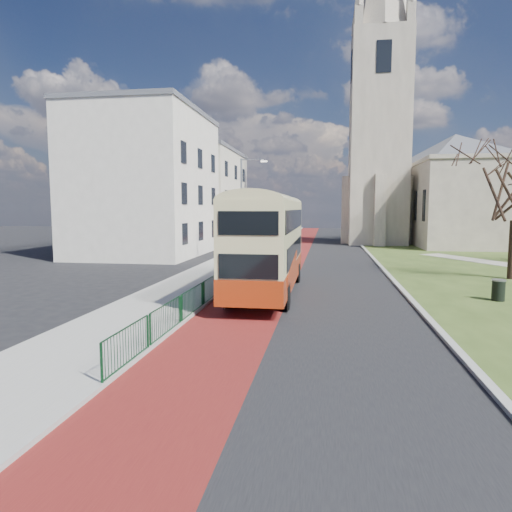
# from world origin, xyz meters

# --- Properties ---
(ground) EXTENTS (160.00, 160.00, 0.00)m
(ground) POSITION_xyz_m (0.00, 0.00, 0.00)
(ground) COLOR black
(ground) RESTS_ON ground
(road_carriageway) EXTENTS (9.00, 120.00, 0.01)m
(road_carriageway) POSITION_xyz_m (1.50, 20.00, 0.01)
(road_carriageway) COLOR black
(road_carriageway) RESTS_ON ground
(bus_lane) EXTENTS (3.40, 120.00, 0.01)m
(bus_lane) POSITION_xyz_m (-1.20, 20.00, 0.01)
(bus_lane) COLOR #591414
(bus_lane) RESTS_ON ground
(pavement_west) EXTENTS (4.00, 120.00, 0.12)m
(pavement_west) POSITION_xyz_m (-5.00, 20.00, 0.06)
(pavement_west) COLOR gray
(pavement_west) RESTS_ON ground
(kerb_west) EXTENTS (0.25, 120.00, 0.13)m
(kerb_west) POSITION_xyz_m (-3.00, 20.00, 0.07)
(kerb_west) COLOR #999993
(kerb_west) RESTS_ON ground
(kerb_east) EXTENTS (0.25, 80.00, 0.13)m
(kerb_east) POSITION_xyz_m (6.10, 22.00, 0.07)
(kerb_east) COLOR #999993
(kerb_east) RESTS_ON ground
(pedestrian_railing) EXTENTS (0.07, 24.00, 1.12)m
(pedestrian_railing) POSITION_xyz_m (-2.95, 4.00, 0.55)
(pedestrian_railing) COLOR #0D3A1B
(pedestrian_railing) RESTS_ON ground
(gothic_church) EXTENTS (16.38, 18.00, 40.00)m
(gothic_church) POSITION_xyz_m (12.56, 38.00, 13.13)
(gothic_church) COLOR gray
(gothic_church) RESTS_ON ground
(street_block_near) EXTENTS (10.30, 14.30, 13.00)m
(street_block_near) POSITION_xyz_m (-14.00, 22.00, 6.51)
(street_block_near) COLOR beige
(street_block_near) RESTS_ON ground
(street_block_far) EXTENTS (10.30, 16.30, 11.50)m
(street_block_far) POSITION_xyz_m (-14.00, 38.00, 5.76)
(street_block_far) COLOR beige
(street_block_far) RESTS_ON ground
(streetlamp) EXTENTS (2.13, 0.18, 8.00)m
(streetlamp) POSITION_xyz_m (-4.35, 18.00, 4.59)
(streetlamp) COLOR gray
(streetlamp) RESTS_ON pavement_west
(bus) EXTENTS (2.72, 11.41, 4.76)m
(bus) POSITION_xyz_m (-0.61, 4.42, 2.72)
(bus) COLOR #942B0D
(bus) RESTS_ON ground
(litter_bin) EXTENTS (0.67, 0.67, 0.97)m
(litter_bin) POSITION_xyz_m (10.01, 4.20, 0.53)
(litter_bin) COLOR black
(litter_bin) RESTS_ON grass_green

